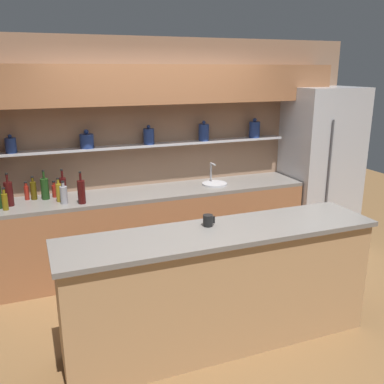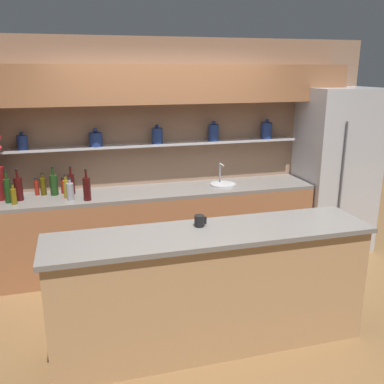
{
  "view_description": "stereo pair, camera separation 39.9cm",
  "coord_description": "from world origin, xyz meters",
  "px_view_note": "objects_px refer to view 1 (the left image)",
  "views": [
    {
      "loc": [
        -1.37,
        -3.26,
        2.25
      ],
      "look_at": [
        0.07,
        0.43,
        1.11
      ],
      "focal_mm": 40.0,
      "sensor_mm": 36.0,
      "label": 1
    },
    {
      "loc": [
        -0.99,
        -3.39,
        2.25
      ],
      "look_at": [
        0.07,
        0.43,
        1.11
      ],
      "focal_mm": 40.0,
      "sensor_mm": 36.0,
      "label": 2
    }
  ],
  "objects_px": {
    "sink_fixture": "(214,183)",
    "bottle_sauce_3": "(54,190)",
    "bottle_spirit_5": "(64,195)",
    "bottle_wine_7": "(9,194)",
    "refrigerator": "(320,167)",
    "bottle_sauce_10": "(27,192)",
    "coffee_mug": "(208,220)",
    "bottle_wine_4": "(81,192)",
    "bottle_wine_9": "(45,188)",
    "bottle_oil_6": "(33,190)",
    "bottle_wine_0": "(63,187)",
    "bottle_oil_1": "(59,192)",
    "bottle_oil_2": "(5,201)"
  },
  "relations": [
    {
      "from": "bottle_spirit_5",
      "to": "bottle_wine_7",
      "type": "relative_size",
      "value": 0.71
    },
    {
      "from": "sink_fixture",
      "to": "bottle_wine_9",
      "type": "relative_size",
      "value": 0.94
    },
    {
      "from": "refrigerator",
      "to": "bottle_sauce_3",
      "type": "height_order",
      "value": "refrigerator"
    },
    {
      "from": "sink_fixture",
      "to": "bottle_sauce_3",
      "type": "bearing_deg",
      "value": 175.37
    },
    {
      "from": "sink_fixture",
      "to": "bottle_wine_4",
      "type": "relative_size",
      "value": 0.89
    },
    {
      "from": "sink_fixture",
      "to": "bottle_spirit_5",
      "type": "height_order",
      "value": "sink_fixture"
    },
    {
      "from": "bottle_oil_1",
      "to": "bottle_oil_2",
      "type": "height_order",
      "value": "bottle_oil_1"
    },
    {
      "from": "bottle_wine_4",
      "to": "coffee_mug",
      "type": "xyz_separation_m",
      "value": [
        0.84,
        -1.32,
        0.02
      ]
    },
    {
      "from": "sink_fixture",
      "to": "bottle_sauce_10",
      "type": "height_order",
      "value": "sink_fixture"
    },
    {
      "from": "sink_fixture",
      "to": "bottle_wine_0",
      "type": "xyz_separation_m",
      "value": [
        -1.73,
        0.1,
        0.09
      ]
    },
    {
      "from": "coffee_mug",
      "to": "bottle_sauce_3",
      "type": "bearing_deg",
      "value": 123.21
    },
    {
      "from": "bottle_wine_9",
      "to": "bottle_sauce_10",
      "type": "bearing_deg",
      "value": 166.09
    },
    {
      "from": "bottle_wine_4",
      "to": "bottle_oil_1",
      "type": "bearing_deg",
      "value": 144.69
    },
    {
      "from": "sink_fixture",
      "to": "bottle_wine_0",
      "type": "relative_size",
      "value": 0.96
    },
    {
      "from": "refrigerator",
      "to": "bottle_sauce_3",
      "type": "relative_size",
      "value": 11.32
    },
    {
      "from": "bottle_wine_7",
      "to": "bottle_wine_9",
      "type": "bearing_deg",
      "value": 17.74
    },
    {
      "from": "refrigerator",
      "to": "bottle_spirit_5",
      "type": "height_order",
      "value": "refrigerator"
    },
    {
      "from": "bottle_sauce_3",
      "to": "bottle_wine_4",
      "type": "height_order",
      "value": "bottle_wine_4"
    },
    {
      "from": "bottle_sauce_10",
      "to": "coffee_mug",
      "type": "relative_size",
      "value": 1.94
    },
    {
      "from": "sink_fixture",
      "to": "coffee_mug",
      "type": "height_order",
      "value": "sink_fixture"
    },
    {
      "from": "bottle_wine_4",
      "to": "bottle_oil_6",
      "type": "height_order",
      "value": "bottle_wine_4"
    },
    {
      "from": "sink_fixture",
      "to": "coffee_mug",
      "type": "xyz_separation_m",
      "value": [
        -0.74,
        -1.51,
        0.12
      ]
    },
    {
      "from": "refrigerator",
      "to": "bottle_sauce_10",
      "type": "relative_size",
      "value": 10.36
    },
    {
      "from": "bottle_oil_2",
      "to": "bottle_wine_7",
      "type": "distance_m",
      "value": 0.14
    },
    {
      "from": "bottle_oil_6",
      "to": "bottle_sauce_10",
      "type": "bearing_deg",
      "value": 168.65
    },
    {
      "from": "bottle_oil_1",
      "to": "bottle_spirit_5",
      "type": "bearing_deg",
      "value": -65.25
    },
    {
      "from": "coffee_mug",
      "to": "bottle_wine_4",
      "type": "bearing_deg",
      "value": 122.52
    },
    {
      "from": "bottle_wine_0",
      "to": "bottle_sauce_3",
      "type": "height_order",
      "value": "bottle_wine_0"
    },
    {
      "from": "bottle_oil_2",
      "to": "bottle_wine_9",
      "type": "xyz_separation_m",
      "value": [
        0.39,
        0.24,
        0.03
      ]
    },
    {
      "from": "refrigerator",
      "to": "bottle_wine_9",
      "type": "relative_size",
      "value": 6.45
    },
    {
      "from": "refrigerator",
      "to": "bottle_sauce_10",
      "type": "distance_m",
      "value": 3.6
    },
    {
      "from": "bottle_oil_6",
      "to": "bottle_wine_9",
      "type": "bearing_deg",
      "value": -15.45
    },
    {
      "from": "coffee_mug",
      "to": "sink_fixture",
      "type": "bearing_deg",
      "value": 64.02
    },
    {
      "from": "bottle_spirit_5",
      "to": "coffee_mug",
      "type": "xyz_separation_m",
      "value": [
        1.01,
        -1.38,
        0.05
      ]
    },
    {
      "from": "bottle_wine_4",
      "to": "coffee_mug",
      "type": "distance_m",
      "value": 1.56
    },
    {
      "from": "refrigerator",
      "to": "bottle_wine_7",
      "type": "relative_size",
      "value": 6.0
    },
    {
      "from": "refrigerator",
      "to": "coffee_mug",
      "type": "distance_m",
      "value": 2.66
    },
    {
      "from": "bottle_wine_4",
      "to": "bottle_oil_6",
      "type": "bearing_deg",
      "value": 143.87
    },
    {
      "from": "bottle_oil_2",
      "to": "bottle_wine_9",
      "type": "bearing_deg",
      "value": 32.06
    },
    {
      "from": "sink_fixture",
      "to": "bottle_spirit_5",
      "type": "relative_size",
      "value": 1.24
    },
    {
      "from": "bottle_spirit_5",
      "to": "bottle_wine_9",
      "type": "xyz_separation_m",
      "value": [
        -0.17,
        0.24,
        0.02
      ]
    },
    {
      "from": "bottle_sauce_3",
      "to": "bottle_spirit_5",
      "type": "bearing_deg",
      "value": -75.08
    },
    {
      "from": "bottle_sauce_3",
      "to": "bottle_wine_4",
      "type": "bearing_deg",
      "value": -54.22
    },
    {
      "from": "bottle_oil_2",
      "to": "bottle_wine_0",
      "type": "bearing_deg",
      "value": 22.31
    },
    {
      "from": "bottle_oil_1",
      "to": "bottle_sauce_3",
      "type": "bearing_deg",
      "value": 99.93
    },
    {
      "from": "bottle_oil_1",
      "to": "bottle_oil_6",
      "type": "relative_size",
      "value": 1.01
    },
    {
      "from": "bottle_wine_4",
      "to": "bottle_sauce_10",
      "type": "relative_size",
      "value": 1.71
    },
    {
      "from": "bottle_oil_1",
      "to": "bottle_oil_2",
      "type": "distance_m",
      "value": 0.52
    },
    {
      "from": "bottle_wine_0",
      "to": "bottle_wine_7",
      "type": "bearing_deg",
      "value": -168.97
    },
    {
      "from": "bottle_oil_1",
      "to": "bottle_sauce_3",
      "type": "xyz_separation_m",
      "value": [
        -0.03,
        0.19,
        -0.03
      ]
    }
  ]
}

